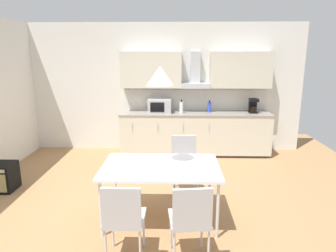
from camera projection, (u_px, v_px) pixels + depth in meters
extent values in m
cube|color=#9E754C|center=(142.00, 208.00, 4.19)|extent=(7.98, 8.13, 0.02)
cube|color=silver|center=(155.00, 88.00, 6.55)|extent=(6.38, 0.10, 2.74)
cube|color=#333333|center=(194.00, 152.00, 6.49)|extent=(2.99, 0.58, 0.05)
cube|color=beige|center=(195.00, 133.00, 6.39)|extent=(3.11, 0.63, 0.82)
cube|color=gray|center=(195.00, 113.00, 6.29)|extent=(3.13, 0.65, 0.03)
cube|color=silver|center=(132.00, 127.00, 6.05)|extent=(0.01, 0.01, 0.14)
cube|color=silver|center=(157.00, 127.00, 6.04)|extent=(0.01, 0.01, 0.14)
cube|color=silver|center=(183.00, 127.00, 6.02)|extent=(0.01, 0.01, 0.14)
cube|color=silver|center=(209.00, 127.00, 6.01)|extent=(0.01, 0.01, 0.14)
cube|color=silver|center=(195.00, 100.00, 6.53)|extent=(3.11, 0.02, 0.45)
cube|color=beige|center=(151.00, 70.00, 6.25)|extent=(1.26, 0.34, 0.74)
cube|color=beige|center=(240.00, 70.00, 6.20)|extent=(1.26, 0.34, 0.74)
cube|color=#B7BABF|center=(195.00, 85.00, 6.28)|extent=(0.59, 0.40, 0.10)
cube|color=#B7BABF|center=(195.00, 68.00, 6.30)|extent=(0.20, 0.16, 0.69)
cube|color=#ADADB2|center=(160.00, 106.00, 6.27)|extent=(0.48, 0.34, 0.28)
cube|color=black|center=(157.00, 107.00, 6.10)|extent=(0.29, 0.01, 0.20)
cube|color=black|center=(253.00, 112.00, 6.25)|extent=(0.18, 0.18, 0.02)
cylinder|color=black|center=(253.00, 109.00, 6.22)|extent=(0.12, 0.12, 0.12)
cube|color=black|center=(253.00, 105.00, 6.28)|extent=(0.16, 0.08, 0.30)
cube|color=black|center=(254.00, 100.00, 6.18)|extent=(0.18, 0.16, 0.06)
cylinder|color=white|center=(181.00, 107.00, 6.22)|extent=(0.08, 0.08, 0.23)
cylinder|color=black|center=(181.00, 101.00, 6.19)|extent=(0.03, 0.03, 0.05)
cylinder|color=blue|center=(209.00, 107.00, 6.30)|extent=(0.07, 0.07, 0.21)
cylinder|color=black|center=(210.00, 101.00, 6.27)|extent=(0.03, 0.03, 0.05)
cube|color=white|center=(161.00, 167.00, 3.74)|extent=(1.46, 0.93, 0.04)
cylinder|color=silver|center=(101.00, 209.00, 3.44)|extent=(0.04, 0.04, 0.70)
cylinder|color=silver|center=(218.00, 211.00, 3.41)|extent=(0.04, 0.04, 0.70)
cylinder|color=silver|center=(115.00, 180.00, 4.24)|extent=(0.04, 0.04, 0.70)
cylinder|color=silver|center=(210.00, 181.00, 4.20)|extent=(0.04, 0.04, 0.70)
cube|color=#B2B2B7|center=(189.00, 219.00, 3.04)|extent=(0.44, 0.44, 0.04)
cube|color=#B2B2B7|center=(193.00, 208.00, 2.82)|extent=(0.38, 0.08, 0.40)
cylinder|color=silver|center=(171.00, 231.00, 3.25)|extent=(0.02, 0.02, 0.43)
cylinder|color=silver|center=(202.00, 229.00, 3.28)|extent=(0.02, 0.02, 0.43)
cylinder|color=silver|center=(174.00, 251.00, 2.92)|extent=(0.02, 0.02, 0.43)
cylinder|color=silver|center=(209.00, 249.00, 2.95)|extent=(0.02, 0.02, 0.43)
cube|color=#B2B2B7|center=(125.00, 218.00, 3.06)|extent=(0.40, 0.40, 0.04)
cube|color=#B2B2B7|center=(121.00, 207.00, 2.83)|extent=(0.38, 0.04, 0.40)
cylinder|color=silver|center=(113.00, 229.00, 3.28)|extent=(0.02, 0.02, 0.43)
cylinder|color=silver|center=(144.00, 230.00, 3.28)|extent=(0.02, 0.02, 0.43)
cylinder|color=silver|center=(106.00, 249.00, 2.95)|extent=(0.02, 0.02, 0.43)
cylinder|color=silver|center=(140.00, 249.00, 2.95)|extent=(0.02, 0.02, 0.43)
cube|color=#B2B2B7|center=(185.00, 165.00, 4.54)|extent=(0.43, 0.43, 0.04)
cube|color=#B2B2B7|center=(184.00, 148.00, 4.66)|extent=(0.38, 0.07, 0.40)
cylinder|color=silver|center=(197.00, 184.00, 4.43)|extent=(0.02, 0.02, 0.43)
cylinder|color=silver|center=(174.00, 184.00, 4.42)|extent=(0.02, 0.02, 0.43)
cylinder|color=silver|center=(194.00, 175.00, 4.76)|extent=(0.02, 0.02, 0.43)
cylinder|color=silver|center=(173.00, 175.00, 4.75)|extent=(0.02, 0.02, 0.43)
cone|color=silver|center=(160.00, 76.00, 3.48)|extent=(0.32, 0.32, 0.22)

